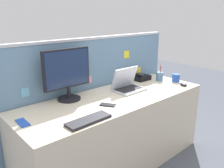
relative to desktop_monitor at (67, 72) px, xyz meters
name	(u,v)px	position (x,y,z in m)	size (l,w,h in m)	color
ground_plane	(115,163)	(0.37, -0.25, -1.01)	(10.00, 10.00, 0.00)	#4C515B
desk	(115,131)	(0.37, -0.25, -0.64)	(1.97, 0.70, 0.75)	beige
cubicle_divider	(92,96)	(0.37, 0.14, -0.36)	(2.23, 0.08, 1.29)	#6084A3
desktop_monitor	(67,72)	(0.00, 0.00, 0.00)	(0.47, 0.22, 0.48)	black
laptop	(127,84)	(0.61, -0.17, -0.20)	(0.32, 0.23, 0.24)	silver
desk_phone	(140,77)	(1.01, 0.01, -0.23)	(0.20, 0.19, 0.09)	black
keyboard_main	(89,120)	(-0.14, -0.51, -0.25)	(0.36, 0.12, 0.02)	#232328
computer_mouse_right_hand	(183,84)	(1.19, -0.49, -0.25)	(0.06, 0.10, 0.03)	#232328
pen_cup	(160,76)	(1.15, -0.18, -0.21)	(0.08, 0.08, 0.19)	#4C7093
cell_phone_black_slab	(108,105)	(0.18, -0.36, -0.26)	(0.07, 0.14, 0.01)	black
cell_phone_blue_case	(23,123)	(-0.52, -0.21, -0.26)	(0.06, 0.15, 0.01)	blue
coffee_mug	(176,78)	(1.27, -0.33, -0.22)	(0.13, 0.09, 0.09)	blue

